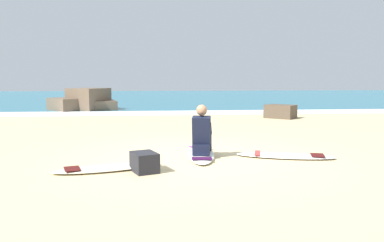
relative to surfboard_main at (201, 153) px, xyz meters
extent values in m
plane|color=#CCB584|center=(-0.12, -0.28, -0.04)|extent=(80.00, 80.00, 0.00)
cube|color=teal|center=(-0.12, 22.54, 0.01)|extent=(80.00, 28.00, 0.10)
cube|color=white|center=(-0.12, 8.84, 0.02)|extent=(80.00, 0.90, 0.11)
ellipsoid|color=white|center=(0.00, 0.00, 0.00)|extent=(0.70, 2.07, 0.07)
cube|color=purple|center=(0.05, 0.57, 0.04)|extent=(0.49, 0.14, 0.01)
cube|color=#351037|center=(-0.06, -0.64, 0.04)|extent=(0.38, 0.27, 0.01)
cube|color=black|center=(-0.03, -0.30, 0.14)|extent=(0.37, 0.32, 0.20)
cylinder|color=black|center=(-0.09, -0.10, 0.29)|extent=(0.23, 0.43, 0.43)
cylinder|color=black|center=(-0.06, 0.10, 0.26)|extent=(0.17, 0.28, 0.42)
cube|color=black|center=(-0.05, 0.17, 0.07)|extent=(0.14, 0.24, 0.05)
cylinder|color=black|center=(0.11, -0.14, 0.29)|extent=(0.23, 0.43, 0.43)
cylinder|color=black|center=(0.16, 0.06, 0.26)|extent=(0.17, 0.28, 0.42)
cube|color=black|center=(0.18, 0.12, 0.07)|extent=(0.14, 0.24, 0.05)
cube|color=black|center=(-0.02, -0.26, 0.49)|extent=(0.39, 0.35, 0.57)
sphere|color=#A37556|center=(-0.01, -0.23, 0.88)|extent=(0.21, 0.21, 0.21)
cylinder|color=black|center=(-0.13, -0.09, 0.52)|extent=(0.17, 0.41, 0.31)
cylinder|color=black|center=(0.15, -0.14, 0.52)|extent=(0.17, 0.41, 0.31)
ellipsoid|color=#EFE5C6|center=(-1.68, -1.06, 0.00)|extent=(1.89, 1.03, 0.07)
cube|color=red|center=(-1.19, -0.91, 0.04)|extent=(0.24, 0.49, 0.01)
cube|color=#4A1311|center=(-2.23, -1.23, 0.04)|extent=(0.34, 0.42, 0.01)
ellipsoid|color=white|center=(1.58, -0.38, 0.00)|extent=(1.94, 1.04, 0.07)
cube|color=red|center=(1.08, -0.23, 0.04)|extent=(0.24, 0.49, 0.01)
cube|color=#4A1311|center=(2.16, -0.56, 0.04)|extent=(0.34, 0.42, 0.01)
cube|color=brown|center=(-3.44, 10.46, 0.22)|extent=(1.82, 2.03, 0.51)
cube|color=brown|center=(-4.93, 10.05, 0.28)|extent=(1.73, 1.90, 0.64)
cube|color=brown|center=(-3.86, 10.26, 0.50)|extent=(1.94, 2.05, 1.07)
cube|color=brown|center=(3.89, 6.79, 0.22)|extent=(1.29, 1.25, 0.51)
cube|color=#232328|center=(-1.08, -1.26, 0.12)|extent=(0.51, 0.58, 0.32)
camera|label=1|loc=(-0.90, -7.44, 1.48)|focal=35.97mm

